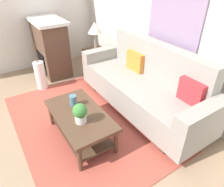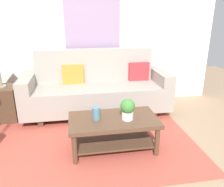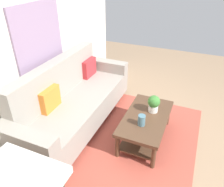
{
  "view_description": "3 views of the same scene",
  "coord_description": "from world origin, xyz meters",
  "px_view_note": "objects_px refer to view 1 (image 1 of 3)",
  "views": [
    {
      "loc": [
        2.24,
        -0.49,
        2.08
      ],
      "look_at": [
        0.43,
        0.69,
        0.69
      ],
      "focal_mm": 32.47,
      "sensor_mm": 36.0,
      "label": 1
    },
    {
      "loc": [
        -0.18,
        -2.19,
        1.65
      ],
      "look_at": [
        0.34,
        0.87,
        0.54
      ],
      "focal_mm": 35.97,
      "sensor_mm": 36.0,
      "label": 2
    },
    {
      "loc": [
        -2.24,
        -0.24,
        2.33
      ],
      "look_at": [
        0.42,
        0.89,
        0.58
      ],
      "focal_mm": 34.83,
      "sensor_mm": 36.0,
      "label": 3
    }
  ],
  "objects_px": {
    "tabletop_vase": "(73,100)",
    "table_lamp": "(95,29)",
    "throw_pillow_orange": "(136,61)",
    "coffee_table": "(80,120)",
    "floor_vase": "(41,76)",
    "throw_pillow_crimson": "(192,92)",
    "fireplace": "(51,47)",
    "potted_plant_tabletop": "(80,113)",
    "side_table": "(96,62)",
    "framed_painting": "(174,16)",
    "couch": "(144,86)"
  },
  "relations": [
    {
      "from": "coffee_table",
      "to": "side_table",
      "type": "relative_size",
      "value": 1.96
    },
    {
      "from": "throw_pillow_orange",
      "to": "coffee_table",
      "type": "bearing_deg",
      "value": -70.03
    },
    {
      "from": "table_lamp",
      "to": "fireplace",
      "type": "height_order",
      "value": "fireplace"
    },
    {
      "from": "tabletop_vase",
      "to": "framed_painting",
      "type": "distance_m",
      "value": 1.88
    },
    {
      "from": "potted_plant_tabletop",
      "to": "side_table",
      "type": "bearing_deg",
      "value": 145.83
    },
    {
      "from": "throw_pillow_crimson",
      "to": "framed_painting",
      "type": "bearing_deg",
      "value": 156.16
    },
    {
      "from": "tabletop_vase",
      "to": "potted_plant_tabletop",
      "type": "height_order",
      "value": "potted_plant_tabletop"
    },
    {
      "from": "throw_pillow_crimson",
      "to": "coffee_table",
      "type": "distance_m",
      "value": 1.51
    },
    {
      "from": "tabletop_vase",
      "to": "table_lamp",
      "type": "xyz_separation_m",
      "value": [
        -1.39,
        1.13,
        0.49
      ]
    },
    {
      "from": "throw_pillow_crimson",
      "to": "fireplace",
      "type": "relative_size",
      "value": 0.31
    },
    {
      "from": "throw_pillow_orange",
      "to": "tabletop_vase",
      "type": "height_order",
      "value": "throw_pillow_orange"
    },
    {
      "from": "couch",
      "to": "framed_painting",
      "type": "relative_size",
      "value": 2.49
    },
    {
      "from": "throw_pillow_orange",
      "to": "table_lamp",
      "type": "bearing_deg",
      "value": -172.32
    },
    {
      "from": "coffee_table",
      "to": "side_table",
      "type": "xyz_separation_m",
      "value": [
        -1.6,
        1.14,
        -0.03
      ]
    },
    {
      "from": "throw_pillow_crimson",
      "to": "floor_vase",
      "type": "height_order",
      "value": "throw_pillow_crimson"
    },
    {
      "from": "framed_painting",
      "to": "floor_vase",
      "type": "bearing_deg",
      "value": -132.62
    },
    {
      "from": "couch",
      "to": "throw_pillow_crimson",
      "type": "distance_m",
      "value": 0.82
    },
    {
      "from": "throw_pillow_crimson",
      "to": "coffee_table",
      "type": "bearing_deg",
      "value": -117.9
    },
    {
      "from": "coffee_table",
      "to": "table_lamp",
      "type": "height_order",
      "value": "table_lamp"
    },
    {
      "from": "side_table",
      "to": "fireplace",
      "type": "bearing_deg",
      "value": -128.64
    },
    {
      "from": "tabletop_vase",
      "to": "coffee_table",
      "type": "bearing_deg",
      "value": -3.87
    },
    {
      "from": "throw_pillow_crimson",
      "to": "floor_vase",
      "type": "distance_m",
      "value": 2.72
    },
    {
      "from": "tabletop_vase",
      "to": "floor_vase",
      "type": "xyz_separation_m",
      "value": [
        -1.43,
        -0.07,
        -0.23
      ]
    },
    {
      "from": "fireplace",
      "to": "framed_painting",
      "type": "xyz_separation_m",
      "value": [
        2.12,
        1.24,
        0.86
      ]
    },
    {
      "from": "tabletop_vase",
      "to": "side_table",
      "type": "distance_m",
      "value": 1.81
    },
    {
      "from": "throw_pillow_crimson",
      "to": "side_table",
      "type": "height_order",
      "value": "throw_pillow_crimson"
    },
    {
      "from": "coffee_table",
      "to": "table_lamp",
      "type": "bearing_deg",
      "value": 144.45
    },
    {
      "from": "tabletop_vase",
      "to": "floor_vase",
      "type": "relative_size",
      "value": 0.28
    },
    {
      "from": "side_table",
      "to": "framed_painting",
      "type": "xyz_separation_m",
      "value": [
        1.52,
        0.49,
        1.17
      ]
    },
    {
      "from": "potted_plant_tabletop",
      "to": "table_lamp",
      "type": "bearing_deg",
      "value": 145.83
    },
    {
      "from": "table_lamp",
      "to": "fireplace",
      "type": "xyz_separation_m",
      "value": [
        -0.6,
        -0.75,
        -0.41
      ]
    },
    {
      "from": "couch",
      "to": "throw_pillow_orange",
      "type": "distance_m",
      "value": 0.48
    },
    {
      "from": "floor_vase",
      "to": "potted_plant_tabletop",
      "type": "bearing_deg",
      "value": -0.09
    },
    {
      "from": "throw_pillow_orange",
      "to": "potted_plant_tabletop",
      "type": "bearing_deg",
      "value": -64.79
    },
    {
      "from": "tabletop_vase",
      "to": "potted_plant_tabletop",
      "type": "relative_size",
      "value": 0.59
    },
    {
      "from": "throw_pillow_orange",
      "to": "potted_plant_tabletop",
      "type": "xyz_separation_m",
      "value": [
        0.64,
        -1.35,
        -0.11
      ]
    },
    {
      "from": "coffee_table",
      "to": "floor_vase",
      "type": "xyz_separation_m",
      "value": [
        -1.64,
        -0.05,
        -0.04
      ]
    },
    {
      "from": "framed_painting",
      "to": "throw_pillow_crimson",
      "type": "bearing_deg",
      "value": -23.84
    },
    {
      "from": "potted_plant_tabletop",
      "to": "fireplace",
      "type": "xyz_separation_m",
      "value": [
        -2.37,
        0.45,
        0.02
      ]
    },
    {
      "from": "throw_pillow_crimson",
      "to": "floor_vase",
      "type": "relative_size",
      "value": 0.65
    },
    {
      "from": "throw_pillow_orange",
      "to": "throw_pillow_crimson",
      "type": "height_order",
      "value": "same"
    },
    {
      "from": "side_table",
      "to": "floor_vase",
      "type": "relative_size",
      "value": 1.01
    },
    {
      "from": "coffee_table",
      "to": "fireplace",
      "type": "bearing_deg",
      "value": 169.87
    },
    {
      "from": "potted_plant_tabletop",
      "to": "side_table",
      "type": "height_order",
      "value": "potted_plant_tabletop"
    },
    {
      "from": "coffee_table",
      "to": "couch",
      "type": "bearing_deg",
      "value": 94.16
    },
    {
      "from": "throw_pillow_crimson",
      "to": "floor_vase",
      "type": "xyz_separation_m",
      "value": [
        -2.33,
        -1.35,
        -0.4
      ]
    },
    {
      "from": "side_table",
      "to": "table_lamp",
      "type": "xyz_separation_m",
      "value": [
        0.0,
        0.0,
        0.71
      ]
    },
    {
      "from": "tabletop_vase",
      "to": "fireplace",
      "type": "bearing_deg",
      "value": 169.23
    },
    {
      "from": "throw_pillow_orange",
      "to": "potted_plant_tabletop",
      "type": "relative_size",
      "value": 1.37
    },
    {
      "from": "coffee_table",
      "to": "floor_vase",
      "type": "bearing_deg",
      "value": -178.19
    }
  ]
}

